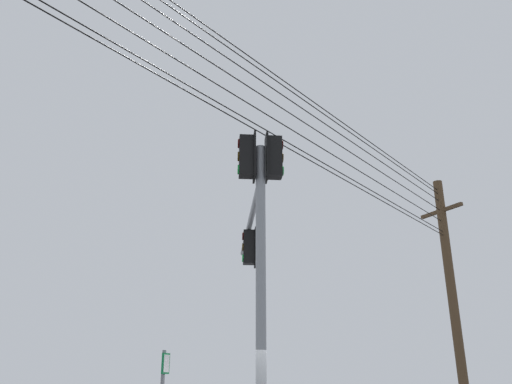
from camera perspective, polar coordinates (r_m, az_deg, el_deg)
signal_mast_assembly at (r=11.40m, az=0.04°, el=-4.91°), size 6.42×2.55×6.91m
utility_pole_wooden at (r=19.24m, az=20.97°, el=-11.14°), size 1.45×1.35×8.92m
overhead_wire_span at (r=10.89m, az=-3.09°, el=12.72°), size 20.32×10.25×2.05m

